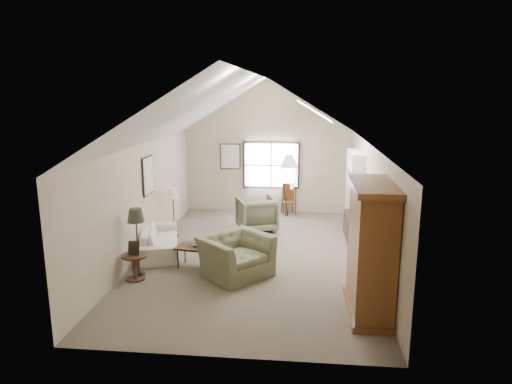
# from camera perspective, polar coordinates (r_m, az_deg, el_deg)

# --- Properties ---
(room_shell) EXTENTS (5.01, 8.01, 4.00)m
(room_shell) POSITION_cam_1_polar(r_m,az_deg,el_deg) (9.70, -0.24, 9.96)
(room_shell) COLOR brown
(room_shell) RESTS_ON ground
(window) EXTENTS (1.72, 0.08, 1.42)m
(window) POSITION_cam_1_polar(r_m,az_deg,el_deg) (13.80, 1.91, 3.37)
(window) COLOR black
(window) RESTS_ON room_shell
(skylight) EXTENTS (0.80, 1.20, 0.52)m
(skylight) POSITION_cam_1_polar(r_m,az_deg,el_deg) (10.55, 7.43, 10.13)
(skylight) COLOR white
(skylight) RESTS_ON room_shell
(wall_art) EXTENTS (1.97, 3.71, 0.88)m
(wall_art) POSITION_cam_1_polar(r_m,az_deg,el_deg) (12.09, -8.17, 3.28)
(wall_art) COLOR black
(wall_art) RESTS_ON room_shell
(armoire) EXTENTS (0.60, 1.50, 2.20)m
(armoire) POSITION_cam_1_polar(r_m,az_deg,el_deg) (7.76, 14.18, -6.97)
(armoire) COLOR brown
(armoire) RESTS_ON ground
(tv_alcove) EXTENTS (0.32, 1.30, 2.10)m
(tv_alcove) POSITION_cam_1_polar(r_m,az_deg,el_deg) (11.59, 12.20, -0.19)
(tv_alcove) COLOR white
(tv_alcove) RESTS_ON ground
(media_console) EXTENTS (0.34, 1.18, 0.60)m
(media_console) POSITION_cam_1_polar(r_m,az_deg,el_deg) (11.80, 11.92, -4.22)
(media_console) COLOR #382316
(media_console) RESTS_ON ground
(tv_panel) EXTENTS (0.05, 0.90, 0.55)m
(tv_panel) POSITION_cam_1_polar(r_m,az_deg,el_deg) (11.64, 12.05, -1.29)
(tv_panel) COLOR black
(tv_panel) RESTS_ON media_console
(sofa) EXTENTS (1.33, 2.18, 0.60)m
(sofa) POSITION_cam_1_polar(r_m,az_deg,el_deg) (10.79, -11.93, -5.81)
(sofa) COLOR beige
(sofa) RESTS_ON ground
(armchair_near) EXTENTS (1.67, 1.68, 0.82)m
(armchair_near) POSITION_cam_1_polar(r_m,az_deg,el_deg) (9.22, -2.52, -7.99)
(armchair_near) COLOR #606647
(armchair_near) RESTS_ON ground
(armchair_far) EXTENTS (1.24, 1.26, 0.89)m
(armchair_far) POSITION_cam_1_polar(r_m,az_deg,el_deg) (12.13, 0.09, -2.76)
(armchair_far) COLOR #5E6647
(armchair_far) RESTS_ON ground
(coffee_table) EXTENTS (0.97, 0.64, 0.46)m
(coffee_table) POSITION_cam_1_polar(r_m,az_deg,el_deg) (9.75, -7.24, -8.04)
(coffee_table) COLOR #3D2519
(coffee_table) RESTS_ON ground
(bowl) EXTENTS (0.25, 0.25, 0.05)m
(bowl) POSITION_cam_1_polar(r_m,az_deg,el_deg) (9.67, -7.28, -6.62)
(bowl) COLOR #321F14
(bowl) RESTS_ON coffee_table
(side_table) EXTENTS (0.63, 0.63, 0.51)m
(side_table) POSITION_cam_1_polar(r_m,az_deg,el_deg) (9.38, -14.89, -9.06)
(side_table) COLOR #3D2819
(side_table) RESTS_ON ground
(side_chair) EXTENTS (0.45, 0.45, 0.93)m
(side_chair) POSITION_cam_1_polar(r_m,az_deg,el_deg) (13.72, 4.21, -0.92)
(side_chair) COLOR brown
(side_chair) RESTS_ON ground
(tripod_lamp) EXTENTS (0.66, 0.66, 1.85)m
(tripod_lamp) POSITION_cam_1_polar(r_m,az_deg,el_deg) (13.62, 4.09, 0.97)
(tripod_lamp) COLOR silver
(tripod_lamp) RESTS_ON ground
(dark_lamp) EXTENTS (0.42, 0.42, 1.42)m
(dark_lamp) POSITION_cam_1_polar(r_m,az_deg,el_deg) (9.41, -14.62, -6.04)
(dark_lamp) COLOR #25281C
(dark_lamp) RESTS_ON ground
(tan_lamp) EXTENTS (0.32, 0.32, 1.28)m
(tan_lamp) POSITION_cam_1_polar(r_m,az_deg,el_deg) (11.79, -10.26, -2.44)
(tan_lamp) COLOR tan
(tan_lamp) RESTS_ON ground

